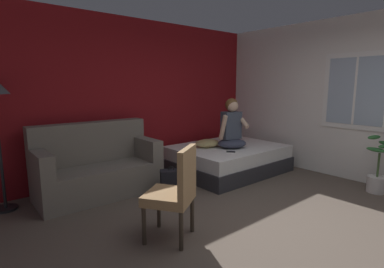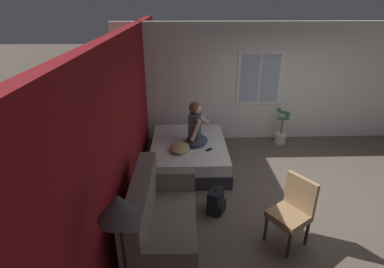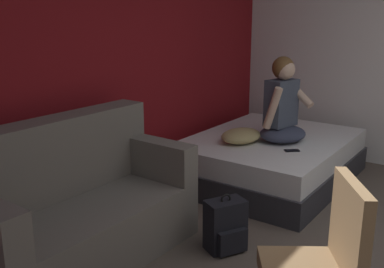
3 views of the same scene
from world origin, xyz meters
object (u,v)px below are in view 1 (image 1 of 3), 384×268
side_chair (175,190)px  backpack (171,185)px  person_seated (232,128)px  throw_pillow (207,143)px  potted_plant (378,173)px  bed (227,159)px  cell_phone (231,152)px  couch (97,168)px

side_chair → backpack: bearing=56.1°
person_seated → throw_pillow: 0.52m
potted_plant → bed: bearing=112.4°
bed → backpack: (-1.57, -0.40, -0.04)m
bed → cell_phone: 0.56m
side_chair → potted_plant: size_ratio=1.15×
backpack → potted_plant: 3.06m
couch → backpack: (0.74, -0.83, -0.20)m
side_chair → person_seated: bearing=29.4°
side_chair → bed: bearing=31.5°
bed → throw_pillow: throw_pillow is taller
couch → throw_pillow: 1.98m
throw_pillow → backpack: bearing=-155.0°
person_seated → side_chair: bearing=-150.6°
side_chair → cell_phone: bearing=27.3°
person_seated → backpack: size_ratio=1.91×
person_seated → cell_phone: size_ratio=6.08×
cell_phone → throw_pillow: bearing=-130.3°
potted_plant → couch: bearing=140.8°
couch → cell_phone: size_ratio=11.92×
bed → person_seated: size_ratio=2.26×
backpack → couch: bearing=131.6°
bed → couch: size_ratio=1.15×
cell_phone → couch: bearing=-65.0°
backpack → cell_phone: bearing=0.6°
throw_pillow → person_seated: bearing=-46.5°
cell_phone → potted_plant: 2.20m
bed → person_seated: (-0.06, -0.14, 0.60)m
person_seated → backpack: person_seated is taller
side_chair → potted_plant: 3.24m
side_chair → potted_plant: (3.12, -0.83, -0.23)m
cell_phone → potted_plant: size_ratio=0.17×
bed → cell_phone: cell_phone is taller
side_chair → throw_pillow: side_chair is taller
potted_plant → backpack: bearing=144.1°
person_seated → throw_pillow: person_seated is taller
backpack → potted_plant: potted_plant is taller
side_chair → backpack: side_chair is taller
side_chair → throw_pillow: size_ratio=2.04×
backpack → potted_plant: (2.47, -1.79, 0.11)m
couch → bed: bearing=-10.6°
side_chair → backpack: (0.64, 0.96, -0.34)m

